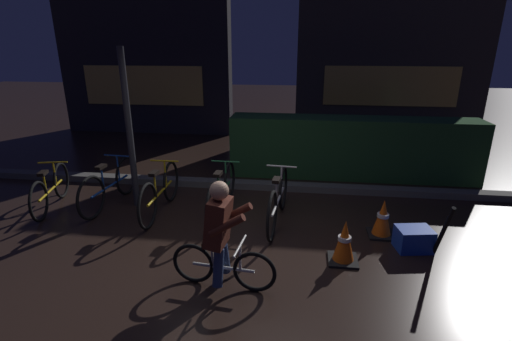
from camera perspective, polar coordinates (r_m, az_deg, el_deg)
name	(u,v)px	position (r m, az deg, el deg)	size (l,w,h in m)	color
ground_plane	(235,249)	(5.02, -3.20, -11.91)	(40.00, 40.00, 0.00)	black
sidewalk_curb	(256,185)	(6.96, 0.04, -2.24)	(12.00, 0.24, 0.12)	#56544F
hedge_row	(352,148)	(7.66, 14.42, 3.38)	(4.80, 0.70, 1.19)	#214723
storefront_left	(144,51)	(11.68, -16.70, 17.02)	(5.00, 0.54, 4.69)	#262328
storefront_right	(392,50)	(11.68, 20.04, 16.84)	(5.29, 0.54, 4.76)	#383330
street_post	(129,131)	(6.21, -18.74, 5.74)	(0.10, 0.10, 2.52)	#2D2D33
parked_bike_leftmost	(51,189)	(6.90, -28.82, -2.52)	(0.50, 1.51, 0.71)	black
parked_bike_left_mid	(110,185)	(6.59, -21.34, -2.06)	(0.46, 1.71, 0.79)	black
parked_bike_center_left	(160,192)	(6.06, -14.40, -3.16)	(0.46, 1.71, 0.79)	black
parked_bike_center_right	(222,193)	(5.86, -5.25, -3.36)	(0.46, 1.71, 0.79)	black
parked_bike_right_mid	(278,200)	(5.56, 3.38, -4.49)	(0.46, 1.75, 0.81)	black
traffic_cone_near	(344,242)	(4.77, 13.30, -10.58)	(0.36, 0.36, 0.55)	black
traffic_cone_far	(383,219)	(5.52, 18.74, -6.96)	(0.36, 0.36, 0.54)	black
blue_crate	(414,239)	(5.35, 22.89, -9.60)	(0.44, 0.32, 0.30)	#193DB7
cyclist	(221,235)	(4.07, -5.40, -9.71)	(1.19, 0.56, 1.25)	black
closed_umbrella	(443,232)	(5.11, 26.59, -8.38)	(0.05, 0.05, 0.85)	black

